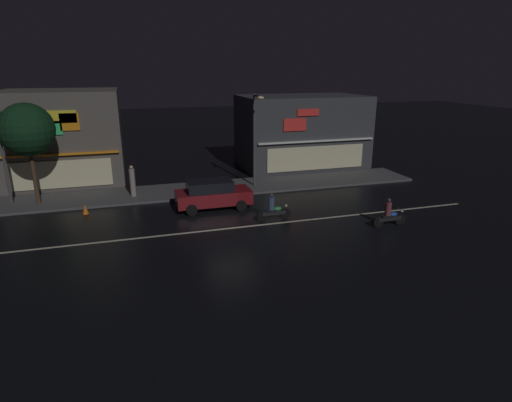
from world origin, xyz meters
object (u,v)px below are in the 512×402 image
motorcycle_lead (389,215)px  motorcycle_following (273,209)px  pedestrian_on_sidewalk (133,182)px  parked_car_near_kerb (212,194)px  traffic_cone (85,209)px  streetlamp_mid (255,132)px

motorcycle_lead → motorcycle_following: (-5.43, 2.57, 0.00)m
pedestrian_on_sidewalk → parked_car_near_kerb: bearing=-89.3°
motorcycle_following → traffic_cone: 10.54m
streetlamp_mid → motorcycle_lead: streetlamp_mid is taller
streetlamp_mid → traffic_cone: (-10.66, -2.34, -3.54)m
parked_car_near_kerb → streetlamp_mid: bearing=43.5°
motorcycle_lead → parked_car_near_kerb: bearing=-32.3°
motorcycle_lead → traffic_cone: bearing=-21.8°
streetlamp_mid → parked_car_near_kerb: (-3.63, -3.45, -2.94)m
streetlamp_mid → parked_car_near_kerb: 5.80m
motorcycle_following → pedestrian_on_sidewalk: bearing=134.0°
pedestrian_on_sidewalk → motorcycle_following: size_ratio=1.03×
motorcycle_lead → motorcycle_following: 6.01m
parked_car_near_kerb → traffic_cone: 7.15m
pedestrian_on_sidewalk → motorcycle_lead: (12.50, -8.89, -0.43)m
streetlamp_mid → parked_car_near_kerb: bearing=-136.5°
streetlamp_mid → motorcycle_following: streetlamp_mid is taller
traffic_cone → parked_car_near_kerb: bearing=-9.0°
parked_car_near_kerb → traffic_cone: parked_car_near_kerb is taller
parked_car_near_kerb → motorcycle_lead: (8.13, -5.48, -0.24)m
traffic_cone → streetlamp_mid: bearing=12.4°
pedestrian_on_sidewalk → motorcycle_following: (7.07, -6.31, -0.43)m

